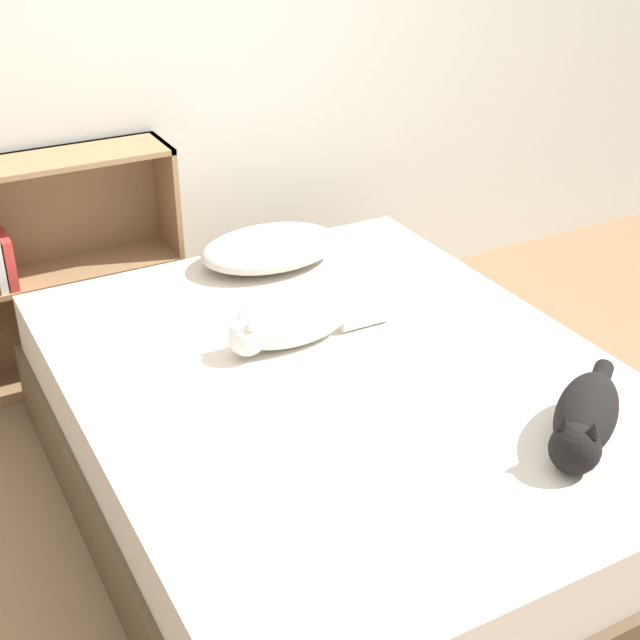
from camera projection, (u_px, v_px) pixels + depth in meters
The scene contains 7 objects.
ground_plane at pixel (342, 499), 2.84m from camera, with size 8.00×8.00×0.00m, color #846647.
wall_back at pixel (165, 24), 3.27m from camera, with size 8.00×0.06×2.50m.
bed at pixel (343, 439), 2.73m from camera, with size 1.56×1.97×0.48m.
pillow at pixel (270, 248), 3.24m from camera, with size 0.53×0.35×0.12m.
cat_light at pixel (289, 325), 2.71m from camera, with size 0.54×0.14×0.15m.
cat_dark at pixel (585, 419), 2.28m from camera, with size 0.47×0.39×0.15m.
bookshelf at pixel (53, 265), 3.32m from camera, with size 0.85×0.26×0.87m.
Camera 1 is at (-1.12, -1.91, 1.87)m, focal length 50.00 mm.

